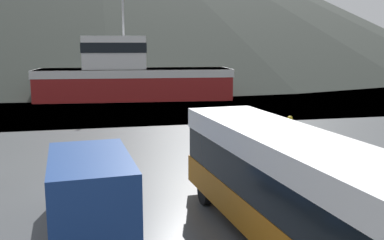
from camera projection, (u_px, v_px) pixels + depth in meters
water_surface at (111, 62)px, 145.37m from camera, size 240.00×240.00×0.00m
tour_bus at (284, 182)px, 11.81m from camera, size 3.31×10.44×3.23m
delivery_van at (90, 192)px, 12.47m from camera, size 2.60×6.01×2.55m
fishing_boat at (131, 76)px, 44.17m from camera, size 20.19×7.12×13.43m
storage_bin at (354, 182)px, 15.98m from camera, size 1.17×1.39×1.02m
small_boat at (147, 92)px, 46.27m from camera, size 7.13×5.87×1.10m
mooring_bollard at (290, 120)px, 29.83m from camera, size 0.38×0.38×0.69m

